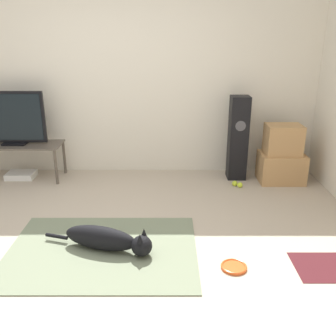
{
  "coord_description": "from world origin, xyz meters",
  "views": [
    {
      "loc": [
        0.62,
        -2.84,
        1.8
      ],
      "look_at": [
        0.63,
        0.9,
        0.45
      ],
      "focal_mm": 40.0,
      "sensor_mm": 36.0,
      "label": 1
    }
  ],
  "objects_px": {
    "floor_speaker": "(237,138)",
    "game_console": "(20,175)",
    "tv_stand": "(15,148)",
    "tennis_ball_by_boxes": "(234,183)",
    "cardboard_box_upper": "(282,139)",
    "tennis_ball_near_speaker": "(239,185)",
    "dog": "(107,239)",
    "cardboard_box_lower": "(280,167)",
    "tv": "(11,119)",
    "frisbee": "(233,267)"
  },
  "relations": [
    {
      "from": "floor_speaker",
      "to": "game_console",
      "type": "distance_m",
      "value": 2.88
    },
    {
      "from": "tv_stand",
      "to": "tennis_ball_by_boxes",
      "type": "relative_size",
      "value": 17.52
    },
    {
      "from": "floor_speaker",
      "to": "tennis_ball_by_boxes",
      "type": "distance_m",
      "value": 0.59
    },
    {
      "from": "floor_speaker",
      "to": "tv_stand",
      "type": "bearing_deg",
      "value": -179.44
    },
    {
      "from": "cardboard_box_upper",
      "to": "tennis_ball_near_speaker",
      "type": "height_order",
      "value": "cardboard_box_upper"
    },
    {
      "from": "dog",
      "to": "cardboard_box_lower",
      "type": "relative_size",
      "value": 1.78
    },
    {
      "from": "tv",
      "to": "game_console",
      "type": "bearing_deg",
      "value": 63.2
    },
    {
      "from": "tv_stand",
      "to": "game_console",
      "type": "xyz_separation_m",
      "value": [
        0.01,
        0.02,
        -0.38
      ]
    },
    {
      "from": "floor_speaker",
      "to": "tv",
      "type": "distance_m",
      "value": 2.86
    },
    {
      "from": "frisbee",
      "to": "cardboard_box_upper",
      "type": "xyz_separation_m",
      "value": [
        0.9,
        1.91,
        0.54
      ]
    },
    {
      "from": "cardboard_box_upper",
      "to": "tennis_ball_by_boxes",
      "type": "distance_m",
      "value": 0.81
    },
    {
      "from": "tv",
      "to": "tennis_ball_near_speaker",
      "type": "distance_m",
      "value": 2.96
    },
    {
      "from": "dog",
      "to": "game_console",
      "type": "relative_size",
      "value": 2.77
    },
    {
      "from": "tennis_ball_near_speaker",
      "to": "tv_stand",
      "type": "bearing_deg",
      "value": 173.7
    },
    {
      "from": "frisbee",
      "to": "tennis_ball_by_boxes",
      "type": "distance_m",
      "value": 1.77
    },
    {
      "from": "dog",
      "to": "tennis_ball_by_boxes",
      "type": "relative_size",
      "value": 15.04
    },
    {
      "from": "dog",
      "to": "game_console",
      "type": "distance_m",
      "value": 2.27
    },
    {
      "from": "dog",
      "to": "tennis_ball_by_boxes",
      "type": "height_order",
      "value": "dog"
    },
    {
      "from": "dog",
      "to": "tv_stand",
      "type": "xyz_separation_m",
      "value": [
        -1.43,
        1.75,
        0.3
      ]
    },
    {
      "from": "tennis_ball_by_boxes",
      "to": "tennis_ball_near_speaker",
      "type": "xyz_separation_m",
      "value": [
        0.06,
        -0.05,
        0.0
      ]
    },
    {
      "from": "tv",
      "to": "tennis_ball_by_boxes",
      "type": "bearing_deg",
      "value": -5.45
    },
    {
      "from": "cardboard_box_upper",
      "to": "tennis_ball_near_speaker",
      "type": "bearing_deg",
      "value": -158.65
    },
    {
      "from": "tennis_ball_near_speaker",
      "to": "game_console",
      "type": "distance_m",
      "value": 2.85
    },
    {
      "from": "cardboard_box_lower",
      "to": "cardboard_box_upper",
      "type": "bearing_deg",
      "value": -159.7
    },
    {
      "from": "dog",
      "to": "tennis_ball_by_boxes",
      "type": "xyz_separation_m",
      "value": [
        1.36,
        1.49,
        -0.08
      ]
    },
    {
      "from": "frisbee",
      "to": "cardboard_box_upper",
      "type": "relative_size",
      "value": 0.49
    },
    {
      "from": "frisbee",
      "to": "tennis_ball_by_boxes",
      "type": "bearing_deg",
      "value": 80.3
    },
    {
      "from": "tennis_ball_near_speaker",
      "to": "frisbee",
      "type": "bearing_deg",
      "value": -101.83
    },
    {
      "from": "tv",
      "to": "tennis_ball_by_boxes",
      "type": "height_order",
      "value": "tv"
    },
    {
      "from": "frisbee",
      "to": "tennis_ball_near_speaker",
      "type": "distance_m",
      "value": 1.73
    },
    {
      "from": "dog",
      "to": "tv",
      "type": "bearing_deg",
      "value": 129.18
    },
    {
      "from": "frisbee",
      "to": "dog",
      "type": "bearing_deg",
      "value": 166.26
    },
    {
      "from": "dog",
      "to": "cardboard_box_upper",
      "type": "distance_m",
      "value": 2.6
    },
    {
      "from": "cardboard_box_upper",
      "to": "floor_speaker",
      "type": "xyz_separation_m",
      "value": [
        -0.54,
        0.13,
        -0.02
      ]
    },
    {
      "from": "frisbee",
      "to": "floor_speaker",
      "type": "bearing_deg",
      "value": 80.01
    },
    {
      "from": "floor_speaker",
      "to": "dog",
      "type": "bearing_deg",
      "value": -128.58
    },
    {
      "from": "dog",
      "to": "tennis_ball_near_speaker",
      "type": "bearing_deg",
      "value": 45.44
    },
    {
      "from": "tv",
      "to": "frisbee",
      "type": "bearing_deg",
      "value": -38.96
    },
    {
      "from": "frisbee",
      "to": "game_console",
      "type": "distance_m",
      "value": 3.2
    },
    {
      "from": "cardboard_box_lower",
      "to": "floor_speaker",
      "type": "xyz_separation_m",
      "value": [
        -0.55,
        0.12,
        0.35
      ]
    },
    {
      "from": "cardboard_box_lower",
      "to": "floor_speaker",
      "type": "bearing_deg",
      "value": 167.3
    },
    {
      "from": "dog",
      "to": "tennis_ball_by_boxes",
      "type": "distance_m",
      "value": 2.02
    },
    {
      "from": "frisbee",
      "to": "tv",
      "type": "bearing_deg",
      "value": 141.04
    },
    {
      "from": "floor_speaker",
      "to": "tv",
      "type": "bearing_deg",
      "value": -179.5
    },
    {
      "from": "tennis_ball_by_boxes",
      "to": "tennis_ball_near_speaker",
      "type": "bearing_deg",
      "value": -41.87
    },
    {
      "from": "cardboard_box_upper",
      "to": "floor_speaker",
      "type": "bearing_deg",
      "value": 166.54
    },
    {
      "from": "tennis_ball_near_speaker",
      "to": "floor_speaker",
      "type": "bearing_deg",
      "value": 89.4
    },
    {
      "from": "tv",
      "to": "tennis_ball_near_speaker",
      "type": "relative_size",
      "value": 12.48
    },
    {
      "from": "cardboard_box_lower",
      "to": "tv_stand",
      "type": "height_order",
      "value": "tv_stand"
    },
    {
      "from": "tv",
      "to": "tennis_ball_near_speaker",
      "type": "bearing_deg",
      "value": -6.35
    }
  ]
}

